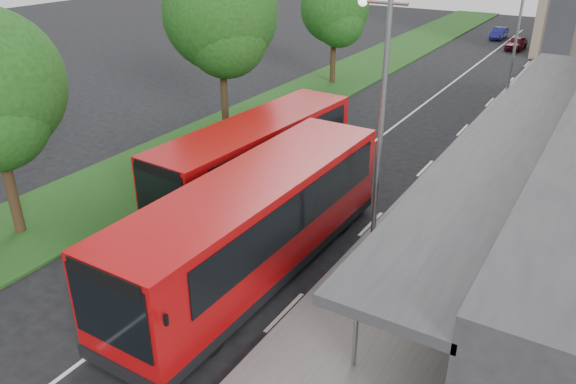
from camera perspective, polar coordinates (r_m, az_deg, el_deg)
name	(u,v)px	position (r m, az deg, el deg)	size (l,w,h in m)	color
ground	(232,249)	(19.04, -5.71, -5.74)	(120.00, 120.00, 0.00)	black
pavement	(531,117)	(34.51, 23.42, 7.03)	(5.00, 80.00, 0.15)	slate
grass_verge	(325,86)	(38.27, 3.81, 10.72)	(5.00, 80.00, 0.10)	#194416
lane_centre_line	(396,125)	(31.19, 10.96, 6.73)	(0.12, 70.00, 0.01)	silver
kerb_dashes	(477,115)	(34.01, 18.65, 7.43)	(0.12, 56.00, 0.01)	silver
tree_mid	(221,21)	(28.05, -6.82, 16.85)	(5.46, 5.46, 8.78)	#2F2012
tree_far	(335,13)	(38.29, 4.77, 17.67)	(4.47, 4.47, 7.15)	#2F2012
lamp_post_near	(379,118)	(16.78, 9.23, 7.41)	(1.44, 0.28, 8.00)	gray
lamp_post_far	(517,24)	(35.72, 22.27, 15.54)	(1.44, 0.28, 8.00)	gray
bus_main	(255,225)	(17.00, -3.34, -3.33)	(3.10, 11.44, 3.23)	#A9090C
bus_second	(256,157)	(22.33, -3.23, 3.60)	(3.28, 10.52, 2.94)	#A9090C
litter_bin	(491,159)	(26.15, 19.95, 3.16)	(0.45, 0.45, 0.81)	#3E2619
bollard	(497,110)	(33.08, 20.50, 7.76)	(0.15, 0.15, 0.93)	yellow
car_near	(516,43)	(53.76, 22.19, 13.85)	(1.30, 3.24, 1.10)	#550C1B
car_far	(499,33)	(58.31, 20.65, 14.86)	(1.11, 3.17, 1.04)	navy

